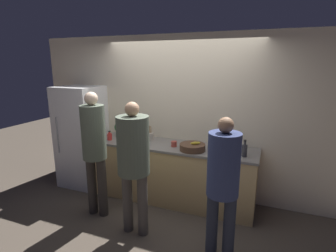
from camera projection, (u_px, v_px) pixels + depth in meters
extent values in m
plane|color=#4C4238|center=(164.00, 211.00, 3.93)|extent=(14.00, 14.00, 0.00)
cube|color=beige|center=(181.00, 117.00, 4.28)|extent=(5.20, 0.06, 2.60)
cube|color=tan|center=(173.00, 173.00, 4.17)|extent=(2.53, 0.68, 0.89)
cube|color=slate|center=(173.00, 146.00, 4.07)|extent=(2.56, 0.71, 0.03)
cube|color=white|center=(82.00, 136.00, 4.67)|extent=(0.71, 0.68, 1.77)
cylinder|color=#99999E|center=(57.00, 135.00, 4.40)|extent=(0.02, 0.02, 0.62)
cylinder|color=#38332D|center=(92.00, 185.00, 3.79)|extent=(0.13, 0.13, 0.86)
cylinder|color=#38332D|center=(102.00, 187.00, 3.73)|extent=(0.13, 0.13, 0.86)
cylinder|color=#515B4C|center=(93.00, 132.00, 3.57)|extent=(0.33, 0.33, 0.75)
sphere|color=beige|center=(91.00, 99.00, 3.47)|extent=(0.18, 0.18, 0.18)
cylinder|color=#4C4742|center=(128.00, 201.00, 3.39)|extent=(0.13, 0.13, 0.82)
cylinder|color=#4C4742|center=(143.00, 205.00, 3.31)|extent=(0.13, 0.13, 0.82)
cylinder|color=#515B4C|center=(133.00, 145.00, 3.17)|extent=(0.40, 0.40, 0.72)
sphere|color=tan|center=(132.00, 109.00, 3.06)|extent=(0.17, 0.17, 0.17)
cylinder|color=#232838|center=(212.00, 225.00, 2.93)|extent=(0.13, 0.13, 0.78)
cylinder|color=#232838|center=(229.00, 228.00, 2.87)|extent=(0.13, 0.13, 0.78)
cylinder|color=navy|center=(224.00, 165.00, 2.73)|extent=(0.34, 0.34, 0.69)
sphere|color=#936B4C|center=(226.00, 125.00, 2.63)|extent=(0.16, 0.16, 0.16)
cylinder|color=#4C3323|center=(192.00, 147.00, 3.79)|extent=(0.37, 0.37, 0.09)
ellipsoid|color=yellow|center=(196.00, 143.00, 3.76)|extent=(0.15, 0.12, 0.04)
cylinder|color=#ADA393|center=(150.00, 136.00, 4.29)|extent=(0.11, 0.11, 0.12)
cylinder|color=#99754C|center=(150.00, 131.00, 4.27)|extent=(0.01, 0.04, 0.19)
cylinder|color=#99754C|center=(151.00, 131.00, 4.27)|extent=(0.03, 0.04, 0.19)
cylinder|color=#99754C|center=(150.00, 132.00, 4.26)|extent=(0.04, 0.01, 0.19)
cylinder|color=#333338|center=(244.00, 151.00, 3.53)|extent=(0.07, 0.07, 0.16)
cylinder|color=#333338|center=(245.00, 143.00, 3.51)|extent=(0.03, 0.03, 0.05)
cylinder|color=black|center=(245.00, 141.00, 3.50)|extent=(0.04, 0.04, 0.02)
cylinder|color=red|center=(110.00, 137.00, 4.30)|extent=(0.08, 0.08, 0.11)
cylinder|color=red|center=(109.00, 133.00, 4.28)|extent=(0.03, 0.03, 0.03)
cylinder|color=black|center=(109.00, 131.00, 4.28)|extent=(0.04, 0.04, 0.01)
cylinder|color=#A33D33|center=(174.00, 144.00, 3.96)|extent=(0.09, 0.09, 0.08)
cylinder|color=#3D3D42|center=(120.00, 134.00, 4.46)|extent=(0.14, 0.14, 0.10)
sphere|color=#2D6B33|center=(120.00, 127.00, 4.43)|extent=(0.18, 0.18, 0.18)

